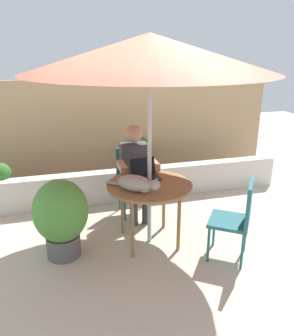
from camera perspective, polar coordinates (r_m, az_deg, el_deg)
name	(u,v)px	position (r m, az deg, el deg)	size (l,w,h in m)	color
ground_plane	(149,241)	(4.04, 0.39, -12.15)	(14.00, 14.00, 0.00)	beige
fence_back	(115,131)	(5.58, -5.37, 6.18)	(5.31, 0.08, 1.68)	tan
planter_wall_low	(127,185)	(4.98, -3.42, -2.80)	(4.78, 0.20, 0.46)	beige
patio_table	(149,189)	(3.74, 0.41, -3.62)	(0.94, 0.94, 0.72)	olive
patio_umbrella	(150,53)	(3.44, 0.47, 18.73)	(2.49, 2.49, 2.26)	#B7B7BC
chair_occupied	(133,176)	(4.53, -2.44, -1.27)	(0.40, 0.40, 0.88)	#1E606B
chair_empty	(238,215)	(3.62, 15.10, -7.57)	(0.56, 0.56, 0.88)	#1E606B
person_seated	(135,167)	(4.32, -2.00, 0.13)	(0.48, 0.48, 1.22)	#3F3F47
laptop	(144,172)	(3.88, -0.44, -0.71)	(0.33, 0.29, 0.21)	black
cat	(137,184)	(3.50, -1.67, -2.66)	(0.50, 0.48, 0.17)	gray
potted_plant_near_fence	(2,184)	(5.07, -23.23, -2.50)	(0.29, 0.29, 0.66)	#595654
potted_plant_by_chair	(138,156)	(5.72, -1.59, 2.07)	(0.45, 0.45, 0.74)	#595654
potted_plant_corner	(61,215)	(3.67, -14.29, -7.72)	(0.57, 0.57, 0.87)	#595654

